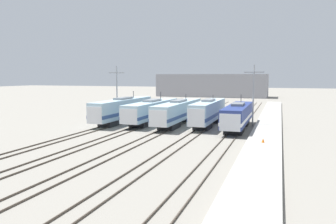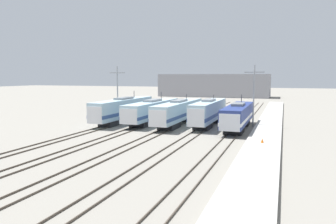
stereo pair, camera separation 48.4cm
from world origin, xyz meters
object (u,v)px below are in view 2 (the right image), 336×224
object	(u,v)px
locomotive_center_left	(152,111)
locomotive_far_left	(123,110)
catenary_tower_right	(254,93)
locomotive_center	(178,112)
catenary_tower_left	(118,91)
traffic_cone	(262,141)
locomotive_center_right	(208,112)
locomotive_far_right	(238,116)

from	to	relation	value
locomotive_center_left	locomotive_far_left	bearing A→B (deg)	-167.06
catenary_tower_right	locomotive_center	bearing A→B (deg)	-171.20
catenary_tower_left	catenary_tower_right	size ratio (longest dim) A/B	1.00
locomotive_far_left	traffic_cone	bearing A→B (deg)	-27.14
locomotive_center_right	traffic_cone	xyz separation A→B (m)	(9.42, -13.45, -1.55)
locomotive_center_right	catenary_tower_right	size ratio (longest dim) A/B	1.70
catenary_tower_right	traffic_cone	bearing A→B (deg)	-81.01
locomotive_center_left	catenary_tower_right	bearing A→B (deg)	4.25
locomotive_center_right	locomotive_far_right	distance (m)	5.42
catenary_tower_left	catenary_tower_right	world-z (taller)	same
locomotive_center_right	catenary_tower_right	world-z (taller)	catenary_tower_right
locomotive_far_left	catenary_tower_left	size ratio (longest dim) A/B	1.95
locomotive_far_left	catenary_tower_left	xyz separation A→B (m)	(-2.25, 2.43, 3.17)
locomotive_center_left	locomotive_far_right	xyz separation A→B (m)	(15.15, -2.27, -0.03)
locomotive_far_right	traffic_cone	bearing A→B (deg)	-69.16
locomotive_center_left	locomotive_center_right	distance (m)	10.11
locomotive_center_left	traffic_cone	world-z (taller)	locomotive_center_left
locomotive_far_left	locomotive_center	distance (m)	10.12
locomotive_center_right	traffic_cone	world-z (taller)	locomotive_center_right
traffic_cone	locomotive_far_right	bearing A→B (deg)	110.84
catenary_tower_right	traffic_cone	world-z (taller)	catenary_tower_right
catenary_tower_right	traffic_cone	distance (m)	15.94
locomotive_far_left	locomotive_center_right	xyz separation A→B (m)	(15.15, 0.86, -0.02)
locomotive_far_right	traffic_cone	size ratio (longest dim) A/B	33.15
locomotive_center_right	locomotive_center_left	bearing A→B (deg)	178.27
locomotive_center_right	locomotive_far_right	xyz separation A→B (m)	(5.05, -1.96, -0.17)
locomotive_far_left	traffic_cone	distance (m)	27.66
locomotive_far_left	locomotive_center_right	size ratio (longest dim) A/B	1.14
locomotive_center_left	catenary_tower_right	distance (m)	17.51
locomotive_center	locomotive_center_left	bearing A→B (deg)	173.24
catenary_tower_right	locomotive_far_left	bearing A→B (deg)	-173.74
locomotive_far_left	locomotive_center_right	world-z (taller)	locomotive_far_left
locomotive_center	locomotive_center_right	size ratio (longest dim) A/B	1.19
locomotive_far_right	traffic_cone	xyz separation A→B (m)	(4.37, -11.49, -1.38)
locomotive_far_right	locomotive_center_left	bearing A→B (deg)	171.49
locomotive_far_right	traffic_cone	world-z (taller)	locomotive_far_right
locomotive_center	traffic_cone	bearing A→B (deg)	-42.27
locomotive_center	catenary_tower_right	world-z (taller)	catenary_tower_right
locomotive_center_left	locomotive_center_right	world-z (taller)	locomotive_center_left
catenary_tower_left	traffic_cone	world-z (taller)	catenary_tower_left
locomotive_far_left	locomotive_center_left	world-z (taller)	locomotive_far_left
locomotive_center_left	locomotive_far_right	bearing A→B (deg)	-8.51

